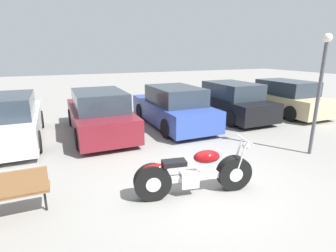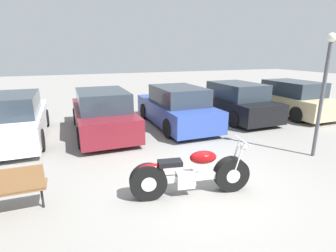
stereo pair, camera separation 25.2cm
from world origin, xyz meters
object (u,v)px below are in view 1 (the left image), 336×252
lamp_post (321,82)px  parked_car_champagne (282,98)px  motorcycle (193,174)px  parked_car_maroon (99,114)px  parked_car_blue (173,108)px  parked_car_white (7,121)px  parked_car_black (228,101)px

lamp_post → parked_car_champagne: bearing=52.2°
motorcycle → parked_car_maroon: parked_car_maroon is taller
parked_car_blue → lamp_post: 4.82m
parked_car_blue → parked_car_champagne: same height
parked_car_blue → lamp_post: size_ratio=1.41×
parked_car_champagne → parked_car_maroon: bearing=179.3°
motorcycle → parked_car_blue: bearing=69.9°
motorcycle → parked_car_maroon: (-0.96, 4.71, 0.26)m
motorcycle → parked_car_blue: size_ratio=0.53×
parked_car_white → parked_car_champagne: same height
parked_car_champagne → lamp_post: lamp_post is taller
parked_car_maroon → parked_car_white: bearing=176.5°
parked_car_maroon → lamp_post: (4.88, -4.13, 1.26)m
parked_car_white → parked_car_blue: 5.34m
parked_car_white → parked_car_blue: bearing=-2.2°
parked_car_blue → motorcycle: bearing=-110.1°
motorcycle → parked_car_champagne: 8.42m
parked_car_white → parked_car_black: bearing=0.2°
parked_car_champagne → parked_car_black: bearing=173.6°
motorcycle → lamp_post: bearing=8.4°
parked_car_white → parked_car_maroon: (2.67, -0.16, 0.00)m
parked_car_white → parked_car_maroon: bearing=-3.5°
parked_car_blue → parked_car_black: 2.68m
parked_car_black → motorcycle: bearing=-131.8°
parked_car_maroon → parked_car_black: same height
lamp_post → parked_car_white: bearing=150.3°
motorcycle → parked_car_black: 6.58m
parked_car_maroon → parked_car_black: size_ratio=1.00×
motorcycle → parked_car_white: parked_car_white is taller
motorcycle → lamp_post: size_ratio=0.75×
parked_car_blue → lamp_post: (2.21, -4.09, 1.26)m
parked_car_maroon → lamp_post: size_ratio=1.41×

